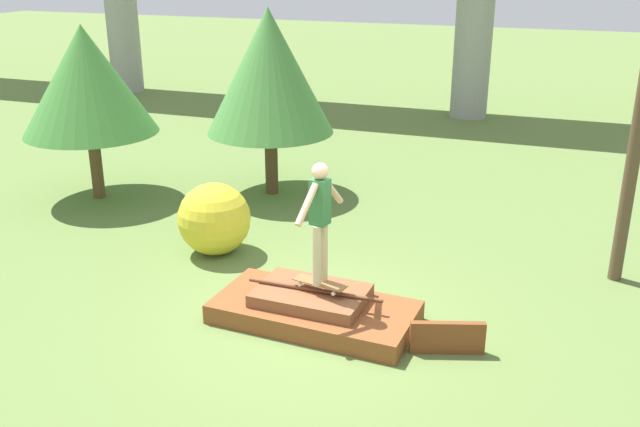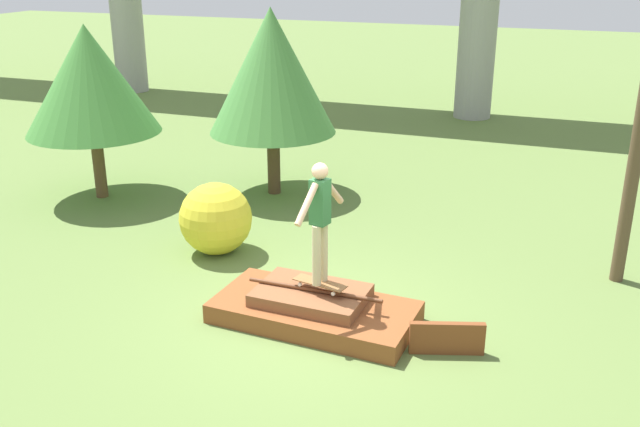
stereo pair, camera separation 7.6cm
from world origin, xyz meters
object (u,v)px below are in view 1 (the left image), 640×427
at_px(skateboard, 320,283).
at_px(tree_behind_right, 86,80).
at_px(tree_behind_left, 269,72).
at_px(bush_yellow_flowering, 214,219).
at_px(skater, 320,215).

relative_size(skateboard, tree_behind_right, 0.23).
bearing_deg(tree_behind_left, bush_yellow_flowering, -83.62).
bearing_deg(skateboard, skater, 143.13).
bearing_deg(bush_yellow_flowering, tree_behind_right, 154.29).
bearing_deg(skater, tree_behind_right, 151.06).
bearing_deg(tree_behind_right, skateboard, -28.94).
distance_m(tree_behind_right, bush_yellow_flowering, 4.39).
bearing_deg(bush_yellow_flowering, tree_behind_left, 96.38).
height_order(tree_behind_left, tree_behind_right, tree_behind_left).
xyz_separation_m(skateboard, tree_behind_right, (-6.06, 3.35, 1.83)).
bearing_deg(skater, tree_behind_left, 120.29).
bearing_deg(skateboard, bush_yellow_flowering, 146.65).
bearing_deg(bush_yellow_flowering, skateboard, -33.35).
bearing_deg(skater, skateboard, -36.87).
relative_size(skateboard, tree_behind_left, 0.21).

